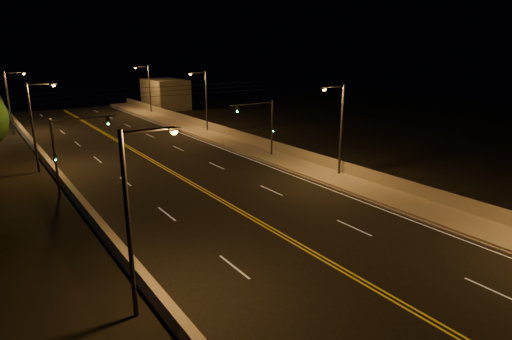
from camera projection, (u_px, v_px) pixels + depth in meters
road at (220, 199)px, 32.53m from camera, size 18.00×120.00×0.02m
sidewalk at (325, 175)px, 38.33m from camera, size 3.60×120.00×0.30m
curb at (309, 179)px, 37.34m from camera, size 0.14×120.00×0.15m
parapet_wall at (338, 165)px, 39.04m from camera, size 0.30×120.00×1.00m
jersey_barrier at (95, 221)px, 27.48m from camera, size 0.45×120.00×0.86m
distant_building_right at (165, 94)px, 80.20m from camera, size 6.00×10.00×5.40m
parapet_rail at (339, 159)px, 38.89m from camera, size 0.06×120.00×0.06m
lane_markings at (220, 200)px, 32.47m from camera, size 17.32×116.00×0.00m
streetlight_1 at (339, 124)px, 36.81m from camera, size 2.55×0.28×8.16m
streetlight_2 at (204, 97)px, 56.67m from camera, size 2.55×0.28×8.16m
streetlight_3 at (148, 86)px, 73.24m from camera, size 2.55×0.28×8.16m
streetlight_4 at (135, 211)px, 17.34m from camera, size 2.55×0.28×8.16m
streetlight_5 at (35, 121)px, 38.56m from camera, size 2.55×0.28×8.16m
streetlight_6 at (11, 98)px, 55.39m from camera, size 2.55×0.28×8.16m
traffic_signal_right at (264, 122)px, 43.49m from camera, size 5.11×0.31×5.98m
traffic_signal_left at (68, 145)px, 33.36m from camera, size 5.11×0.31×5.98m
overhead_wires at (165, 91)px, 38.04m from camera, size 22.00×0.03×0.83m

